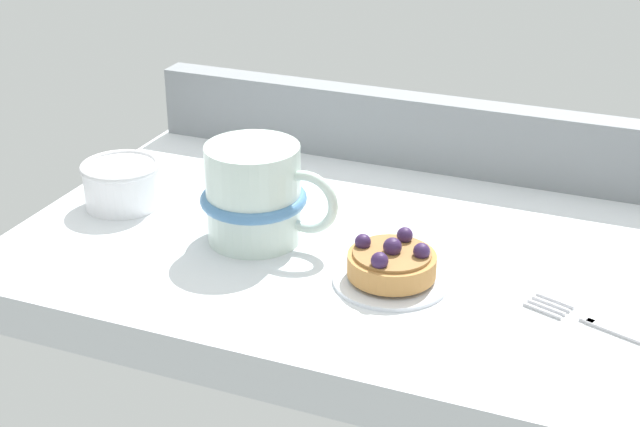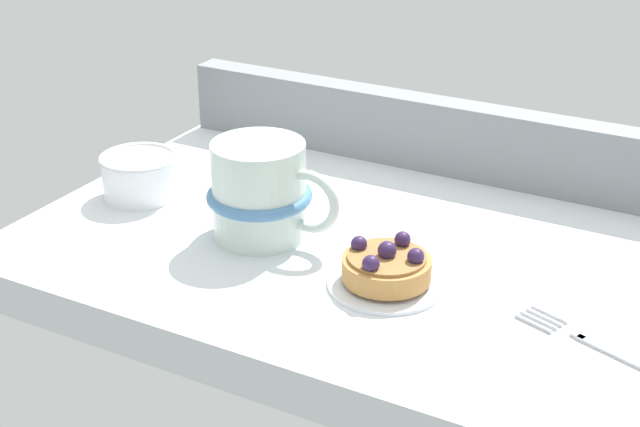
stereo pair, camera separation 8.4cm
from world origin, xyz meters
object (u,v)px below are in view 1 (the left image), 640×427
(coffee_mug, at_px, (256,194))
(sugar_bowl, at_px, (122,183))
(raspberry_tart, at_px, (392,262))
(dessert_fork, at_px, (614,329))
(dessert_plate, at_px, (391,278))

(coffee_mug, relative_size, sugar_bowl, 1.66)
(raspberry_tart, distance_m, sugar_bowl, 0.31)
(coffee_mug, distance_m, sugar_bowl, 0.16)
(dessert_fork, bearing_deg, dessert_plate, 176.80)
(dessert_plate, distance_m, coffee_mug, 0.16)
(coffee_mug, distance_m, dessert_fork, 0.34)
(dessert_plate, distance_m, raspberry_tart, 0.02)
(dessert_plate, distance_m, dessert_fork, 0.19)
(dessert_plate, bearing_deg, raspberry_tart, 151.17)
(coffee_mug, height_order, sugar_bowl, coffee_mug)
(sugar_bowl, bearing_deg, dessert_fork, -6.82)
(dessert_plate, xyz_separation_m, dessert_fork, (0.19, -0.01, -0.00))
(raspberry_tart, relative_size, dessert_fork, 0.51)
(coffee_mug, xyz_separation_m, dessert_fork, (0.34, -0.04, -0.04))
(dessert_plate, xyz_separation_m, sugar_bowl, (-0.31, 0.05, 0.02))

